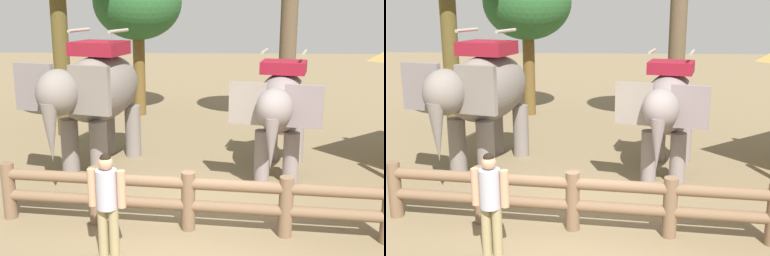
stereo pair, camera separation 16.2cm
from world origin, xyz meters
TOP-DOWN VIEW (x-y plane):
  - ground_plane at (0.00, 0.00)m, footprint 60.00×60.00m
  - log_fence at (-0.00, -0.29)m, footprint 6.79×0.96m
  - elephant_near_left at (-2.27, 2.89)m, footprint 2.55×3.88m
  - elephant_center at (1.94, 2.68)m, footprint 2.12×3.36m
  - tourist_woman_in_black at (-1.19, -1.25)m, footprint 0.59×0.36m
  - tree_far_left at (-2.10, 8.66)m, footprint 2.96×2.96m

SIDE VIEW (x-z plane):
  - ground_plane at x=0.00m, z-range 0.00..0.00m
  - log_fence at x=0.00m, z-range 0.08..1.13m
  - tourist_woman_in_black at x=-1.19m, z-range 0.13..1.80m
  - elephant_center at x=1.94m, z-range 0.17..2.98m
  - elephant_near_left at x=-2.27m, z-range 0.20..3.45m
  - tree_far_left at x=-2.10m, z-range 1.25..6.36m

